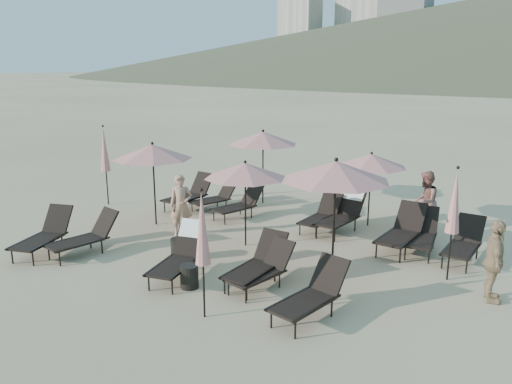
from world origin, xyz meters
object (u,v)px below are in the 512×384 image
Objects in this scene: umbrella_open_4 at (371,161)px; beachgoer_b at (425,201)px; lounger_3 at (258,263)px; lounger_9 at (343,211)px; lounger_0 at (44,234)px; lounger_8 at (239,203)px; lounger_10 at (321,215)px; beachgoer_c at (494,261)px; side_table_1 at (189,276)px; lounger_13 at (422,233)px; lounger_2 at (180,253)px; umbrella_closed_0 at (202,229)px; umbrella_open_0 at (153,152)px; lounger_4 at (263,269)px; lounger_6 at (190,193)px; lounger_7 at (215,197)px; lounger_5 at (312,294)px; umbrella_open_3 at (263,138)px; lounger_11 at (464,242)px; umbrella_closed_2 at (104,150)px; beachgoer_a at (181,205)px; umbrella_open_2 at (336,171)px; side_table_0 at (180,249)px; lounger_1 at (85,236)px; umbrella_closed_1 at (455,202)px; umbrella_open_1 at (245,171)px.

umbrella_open_4 is 1.82m from beachgoer_b.
lounger_9 is (0.14, 4.16, 0.10)m from lounger_3.
lounger_0 is 0.88× the size of umbrella_open_4.
lounger_10 is (2.54, 0.28, -0.01)m from lounger_8.
beachgoer_c is (4.06, -2.46, 0.26)m from lounger_9.
lounger_13 is at bearing 53.89° from side_table_1.
umbrella_closed_0 is at bearing -50.54° from lounger_2.
umbrella_open_0 reaches higher than lounger_8.
lounger_4 is (5.50, 1.12, -0.06)m from lounger_0.
lounger_13 is 1.69m from beachgoer_b.
lounger_6 is 0.86m from lounger_7.
lounger_8 is at bearing 172.81° from lounger_13.
lounger_5 is at bearing -6.82° from beachgoer_b.
lounger_0 reaches higher than lounger_7.
umbrella_open_3 is (1.63, 1.78, 1.67)m from lounger_6.
lounger_11 is (3.21, -0.54, -0.11)m from lounger_9.
lounger_3 is 5.21m from umbrella_open_0.
umbrella_closed_2 is 1.58× the size of beachgoer_a.
umbrella_open_2 is (5.91, -2.21, 1.75)m from lounger_6.
umbrella_open_2 is at bearing 4.85° from lounger_0.
lounger_10 is at bearing -28.39° from umbrella_open_3.
lounger_8 is 3.52× the size of side_table_0.
lounger_1 is 4.61m from umbrella_closed_0.
lounger_11 is 0.68× the size of umbrella_closed_1.
umbrella_open_4 is (5.15, 3.15, -0.23)m from umbrella_open_0.
umbrella_open_0 is at bearing -116.76° from lounger_8.
lounger_6 is 1.10× the size of beachgoer_b.
umbrella_open_4 is (-2.79, 1.35, 1.43)m from lounger_11.
beachgoer_b is (4.95, 1.70, 0.39)m from lounger_8.
umbrella_closed_1 is 4.96× the size of side_table_0.
lounger_4 reaches higher than side_table_1.
umbrella_closed_0 is (-0.16, -5.91, 1.11)m from lounger_9.
umbrella_open_2 is (-2.32, -2.15, 1.79)m from lounger_11.
lounger_0 reaches higher than lounger_8.
umbrella_closed_0 is at bearing -2.06° from lounger_1.
umbrella_closed_0 is (-1.05, -3.22, -0.57)m from umbrella_open_2.
lounger_11 is (3.75, -0.30, 0.02)m from lounger_10.
umbrella_closed_0 reaches higher than lounger_3.
lounger_5 is 0.74× the size of umbrella_closed_0.
lounger_7 is at bearing 76.41° from umbrella_open_0.
umbrella_closed_1 is 1.51× the size of beachgoer_c.
beachgoer_c is (1.84, -2.03, 0.36)m from lounger_13.
lounger_13 is (2.14, 3.88, 0.04)m from lounger_4.
umbrella_closed_2 is (-9.79, -1.17, 1.35)m from lounger_13.
lounger_3 reaches higher than lounger_8.
lounger_11 is (6.29, -0.02, 0.00)m from lounger_8.
umbrella_closed_1 is at bearing 49.85° from lounger_4.
lounger_0 is 0.79× the size of umbrella_open_0.
lounger_4 is 2.95m from umbrella_open_1.
beachgoer_c is (5.67, -0.04, -1.12)m from umbrella_open_1.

